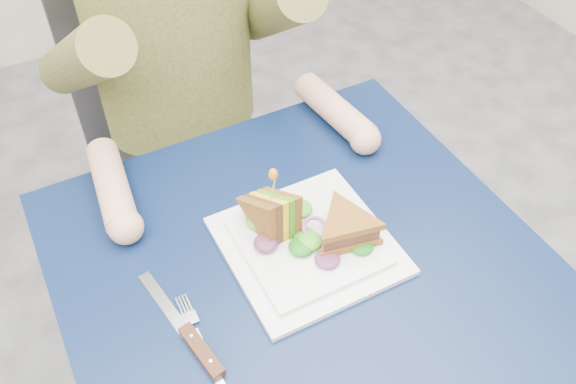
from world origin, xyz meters
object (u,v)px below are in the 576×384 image
sandwich_flat (346,228)px  sandwich_upright (274,215)px  fork (202,346)px  chair (173,119)px  knife (194,341)px  diner (167,2)px  table (305,295)px  plate (308,244)px

sandwich_flat → sandwich_upright: (-0.09, 0.07, 0.01)m
sandwich_flat → fork: sandwich_flat is taller
chair → knife: bearing=-106.1°
diner → sandwich_flat: diner is taller
table → plate: plate is taller
diner → sandwich_flat: (0.08, -0.56, -0.14)m
table → chair: chair is taller
plate → sandwich_flat: size_ratio=1.80×
diner → sandwich_upright: size_ratio=5.78×
chair → sandwich_flat: bearing=-83.5°
plate → sandwich_upright: bearing=129.9°
table → plate: bearing=58.0°
plate → diner: bearing=92.3°
plate → sandwich_upright: 0.07m
table → diner: size_ratio=1.01×
diner → sandwich_upright: diner is taller
diner → knife: (-0.21, -0.61, -0.18)m
sandwich_flat → knife: 0.29m
diner → fork: bearing=-107.9°
sandwich_upright → fork: size_ratio=0.72×
sandwich_upright → fork: bearing=-143.9°
chair → sandwich_flat: size_ratio=6.45×
plate → table: bearing=-122.0°
sandwich_flat → table: bearing=-173.3°
sandwich_flat → sandwich_upright: sandwich_upright is taller
chair → sandwich_upright: (-0.02, -0.60, 0.24)m
plate → fork: 0.24m
plate → knife: bearing=-161.1°
fork → sandwich_upright: bearing=36.1°
table → sandwich_flat: bearing=6.7°
sandwich_upright → diner: bearing=88.1°
sandwich_flat → diner: bearing=97.8°
table → sandwich_flat: size_ratio=5.20×
table → diner: diner is taller
table → sandwich_upright: (-0.02, 0.08, 0.13)m
plate → knife: plate is taller
table → chair: size_ratio=0.81×
plate → sandwich_flat: sandwich_flat is taller
chair → fork: size_ratio=5.19×
table → sandwich_flat: 0.15m
chair → sandwich_flat: (0.08, -0.67, 0.23)m
sandwich_upright → knife: size_ratio=0.58×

